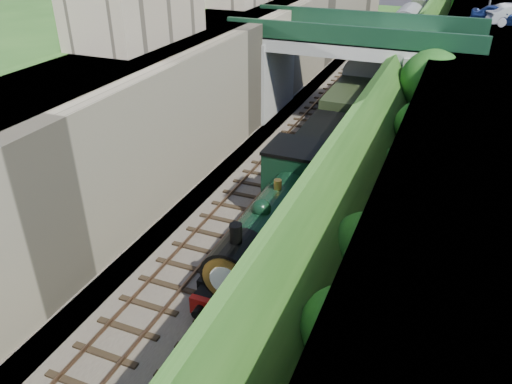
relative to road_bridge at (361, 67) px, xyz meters
name	(u,v)px	position (x,y,z in m)	size (l,w,h in m)	color
ground	(167,365)	(-0.94, -24.00, -4.08)	(160.00, 160.00, 0.00)	#1E4714
trackbed	(327,141)	(-0.94, -4.00, -3.98)	(10.00, 90.00, 0.20)	#473F38
retaining_wall	(250,81)	(-6.44, -4.00, -0.58)	(1.00, 90.00, 7.00)	#756B56
street_plateau_left	(202,75)	(-9.94, -4.00, -0.58)	(6.00, 90.00, 7.00)	#262628
street_plateau_right	(495,117)	(8.56, -4.00, -0.95)	(8.00, 90.00, 6.25)	#262628
embankment_slope	(414,107)	(4.03, -2.73, -1.36)	(4.78, 90.00, 6.51)	#1E4714
track_left	(298,135)	(-2.94, -4.00, -3.83)	(2.50, 90.00, 0.20)	black
track_right	(345,142)	(0.26, -4.00, -3.83)	(2.50, 90.00, 0.20)	black
road_bridge	(361,67)	(0.00, 0.00, 0.00)	(16.00, 6.40, 7.25)	gray
building_near	(136,2)	(-10.44, -10.00, 4.92)	(4.00, 8.00, 4.00)	gray
tree	(433,83)	(4.97, -4.01, 0.57)	(3.60, 3.80, 6.60)	black
car_blue	(501,15)	(8.19, 6.82, 2.85)	(1.60, 3.98, 1.35)	navy
locomotive	(276,220)	(0.26, -17.02, -2.18)	(3.10, 10.22, 3.83)	black
tender	(323,157)	(0.26, -9.66, -2.46)	(2.70, 6.00, 3.05)	black
coach_front	(370,85)	(0.26, 2.94, -2.03)	(2.90, 18.00, 3.70)	black
coach_middle	(405,36)	(0.26, 21.74, -2.03)	(2.90, 18.00, 3.70)	black
coach_rear	(424,9)	(0.26, 40.54, -2.03)	(2.90, 18.00, 3.70)	black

